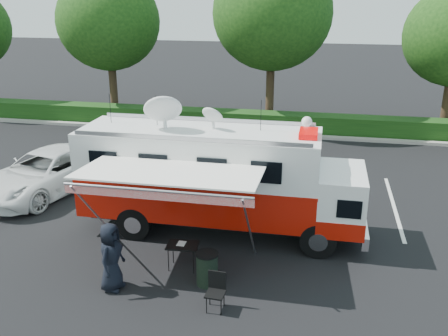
# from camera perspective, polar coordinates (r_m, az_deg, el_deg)

# --- Properties ---
(ground_plane) EXTENTS (120.00, 120.00, 0.00)m
(ground_plane) POSITION_cam_1_polar(r_m,az_deg,el_deg) (15.62, -0.37, -7.19)
(ground_plane) COLOR black
(ground_plane) RESTS_ON ground
(back_border) EXTENTS (60.00, 6.14, 8.87)m
(back_border) POSITION_cam_1_polar(r_m,az_deg,el_deg) (26.68, 7.98, 15.06)
(back_border) COLOR #9E998E
(back_border) RESTS_ON ground_plane
(stall_lines) EXTENTS (24.12, 5.50, 0.01)m
(stall_lines) POSITION_cam_1_polar(r_m,az_deg,el_deg) (18.38, 0.02, -2.90)
(stall_lines) COLOR silver
(stall_lines) RESTS_ON ground_plane
(command_truck) EXTENTS (8.53, 2.35, 4.10)m
(command_truck) POSITION_cam_1_polar(r_m,az_deg,el_deg) (14.92, -0.66, -1.15)
(command_truck) COLOR black
(command_truck) RESTS_ON ground_plane
(awning) EXTENTS (4.65, 2.42, 2.81)m
(awning) POSITION_cam_1_polar(r_m,az_deg,el_deg) (12.60, -6.40, -1.01)
(awning) COLOR white
(awning) RESTS_ON ground_plane
(white_suv) EXTENTS (3.87, 5.99, 1.53)m
(white_suv) POSITION_cam_1_polar(r_m,az_deg,el_deg) (19.66, -19.43, -2.55)
(white_suv) COLOR white
(white_suv) RESTS_ON ground_plane
(person) EXTENTS (0.64, 0.91, 1.77)m
(person) POSITION_cam_1_polar(r_m,az_deg,el_deg) (13.17, -12.48, -13.23)
(person) COLOR black
(person) RESTS_ON ground_plane
(folding_table) EXTENTS (0.87, 0.64, 0.71)m
(folding_table) POSITION_cam_1_polar(r_m,az_deg,el_deg) (13.41, -4.74, -8.89)
(folding_table) COLOR black
(folding_table) RESTS_ON ground_plane
(folding_chair) EXTENTS (0.45, 0.47, 0.91)m
(folding_chair) POSITION_cam_1_polar(r_m,az_deg,el_deg) (11.92, -0.89, -13.51)
(folding_chair) COLOR black
(folding_chair) RESTS_ON ground_plane
(trash_bin) EXTENTS (0.59, 0.59, 0.88)m
(trash_bin) POSITION_cam_1_polar(r_m,az_deg,el_deg) (12.82, -1.94, -11.41)
(trash_bin) COLOR black
(trash_bin) RESTS_ON ground_plane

